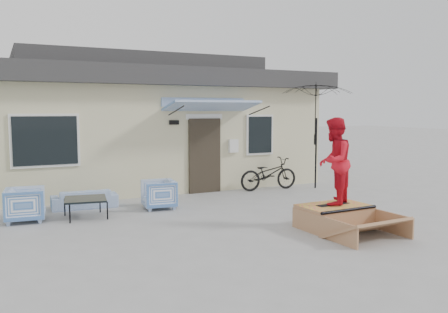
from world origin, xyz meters
name	(u,v)px	position (x,y,z in m)	size (l,w,h in m)	color
ground	(252,234)	(0.00, 0.00, 0.00)	(90.00, 90.00, 0.00)	#959594
house	(135,122)	(0.00, 7.99, 1.94)	(10.80, 8.49, 4.10)	beige
loveseat	(84,195)	(-2.43, 3.84, 0.30)	(1.52, 0.45, 0.59)	#3769B6
armchair_left	(25,203)	(-3.78, 2.96, 0.40)	(0.77, 0.72, 0.80)	#3769B6
armchair_right	(159,193)	(-0.86, 2.96, 0.38)	(0.74, 0.69, 0.76)	#3769B6
coffee_table	(86,208)	(-2.58, 2.78, 0.21)	(0.86, 0.86, 0.43)	black
bicycle	(269,170)	(2.85, 4.02, 0.58)	(0.63, 1.81, 1.16)	black
patio_umbrella	(316,130)	(4.29, 3.69, 1.75)	(2.17, 2.02, 2.20)	black
skate_ramp	(334,217)	(1.71, -0.31, 0.22)	(1.35, 1.80, 0.45)	#9D6D48
skateboard	(333,204)	(1.71, -0.27, 0.47)	(0.75, 0.19, 0.05)	black
skater	(334,160)	(1.71, -0.27, 1.36)	(0.84, 0.65, 1.73)	red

